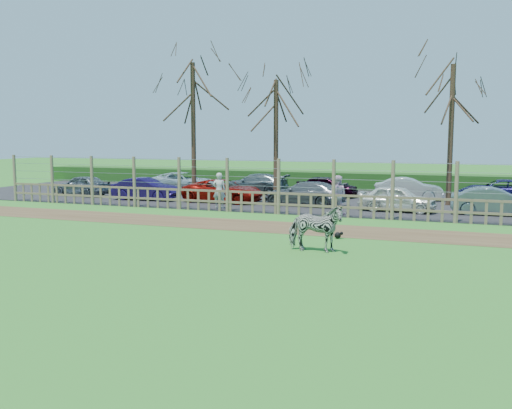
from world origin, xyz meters
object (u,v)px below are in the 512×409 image
(zebra, at_px, (315,228))
(visitor_b, at_px, (337,195))
(tree_right, at_px, (452,100))
(car_1, at_px, (146,189))
(crow, at_px, (338,235))
(car_0, at_px, (82,185))
(tree_left, at_px, (193,97))
(car_10, at_px, (327,186))
(car_5, at_px, (494,201))
(tree_mid, at_px, (276,111))
(car_12, at_px, (499,191))
(car_9, at_px, (254,184))
(car_3, at_px, (304,194))
(car_2, at_px, (223,191))
(visitor_a, at_px, (219,191))
(car_11, at_px, (409,189))
(car_8, at_px, (183,182))
(car_4, at_px, (397,198))

(zebra, distance_m, visitor_b, 8.37)
(tree_right, bearing_deg, car_1, -168.03)
(crow, xyz_separation_m, car_0, (-17.07, 8.43, 0.52))
(tree_left, relative_size, car_10, 2.24)
(tree_left, relative_size, tree_right, 1.07)
(visitor_b, xyz_separation_m, car_5, (6.53, 2.24, -0.26))
(tree_mid, relative_size, zebra, 3.95)
(tree_left, xyz_separation_m, car_12, (15.96, 3.84, -4.98))
(car_9, bearing_deg, crow, 28.78)
(car_3, bearing_deg, visitor_b, 45.40)
(car_2, height_order, car_12, same)
(visitor_a, bearing_deg, car_9, -96.84)
(car_0, bearing_deg, zebra, 63.71)
(car_2, relative_size, car_12, 1.00)
(car_9, relative_size, car_12, 0.96)
(car_11, bearing_deg, car_2, 111.54)
(car_10, bearing_deg, car_0, 112.59)
(visitor_b, height_order, crow, visitor_b)
(tree_right, bearing_deg, car_8, 173.52)
(car_3, xyz_separation_m, car_10, (0.08, 4.48, 0.00))
(tree_left, bearing_deg, car_1, -138.59)
(car_5, relative_size, car_11, 1.00)
(tree_mid, distance_m, car_12, 12.54)
(tree_mid, xyz_separation_m, visitor_a, (-1.23, -4.80, -3.96))
(visitor_b, height_order, car_10, visitor_b)
(car_12, bearing_deg, car_2, -68.96)
(zebra, xyz_separation_m, car_11, (1.16, 15.42, -0.09))
(visitor_b, bearing_deg, car_3, -44.05)
(zebra, bearing_deg, tree_right, -16.24)
(car_8, bearing_deg, car_9, -80.19)
(car_3, relative_size, car_5, 1.14)
(car_1, xyz_separation_m, car_2, (4.40, 0.50, 0.00))
(car_11, bearing_deg, car_8, 84.41)
(car_1, bearing_deg, crow, -125.70)
(crow, bearing_deg, tree_left, 137.17)
(tree_right, bearing_deg, crow, -105.83)
(tree_right, bearing_deg, car_9, 169.61)
(zebra, distance_m, car_10, 15.71)
(car_2, bearing_deg, car_10, -42.33)
(tree_left, height_order, car_4, tree_left)
(car_4, bearing_deg, visitor_b, 132.46)
(car_3, relative_size, car_12, 0.96)
(visitor_b, distance_m, car_0, 15.94)
(car_5, relative_size, car_9, 0.88)
(car_11, bearing_deg, car_4, 174.66)
(car_1, bearing_deg, tree_right, -81.52)
(tree_mid, height_order, crow, tree_mid)
(visitor_a, bearing_deg, visitor_b, 165.42)
(crow, bearing_deg, car_5, 57.21)
(tree_left, distance_m, crow, 15.15)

